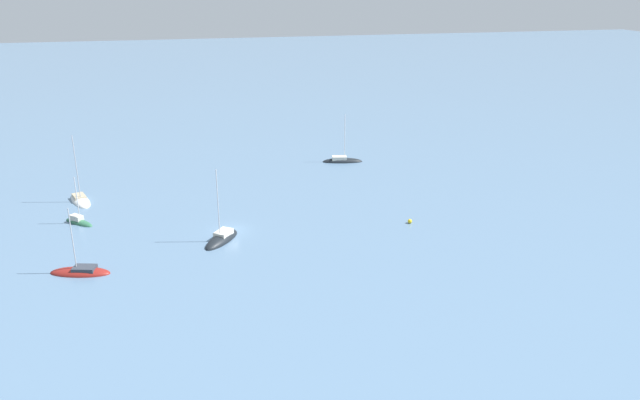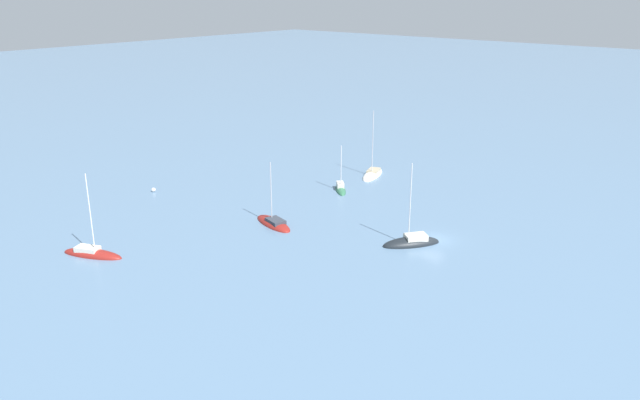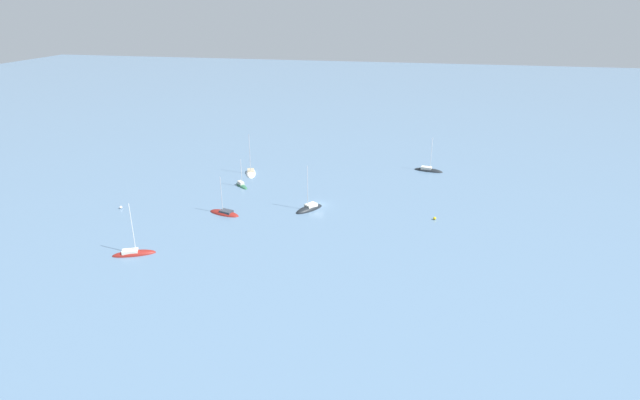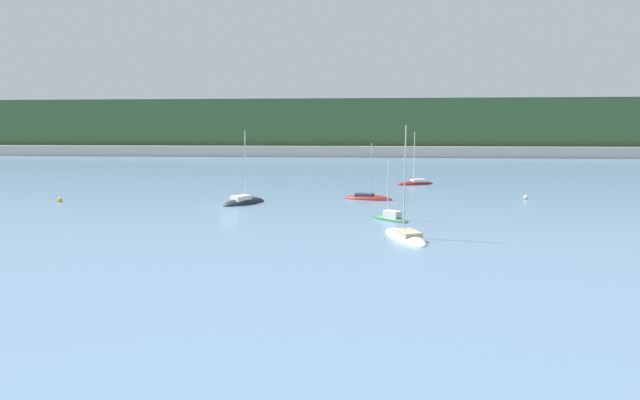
% 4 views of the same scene
% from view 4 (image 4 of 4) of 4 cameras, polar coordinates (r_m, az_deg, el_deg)
% --- Properties ---
extents(ground_plane, '(600.00, 600.00, 0.00)m').
position_cam_4_polar(ground_plane, '(73.76, -10.47, -0.81)').
color(ground_plane, slate).
extents(hillside_ridge, '(410.49, 86.07, 23.66)m').
position_cam_4_polar(hillside_ridge, '(250.15, 0.29, 8.25)').
color(hillside_ridge, '#385B33').
rests_on(hillside_ridge, ground_plane).
extents(shore_town_strip, '(348.91, 6.00, 4.37)m').
position_cam_4_polar(shore_town_strip, '(203.99, -0.72, 5.57)').
color(shore_town_strip, beige).
rests_on(shore_town_strip, ground_plane).
extents(sailboat_0, '(5.31, 5.31, 8.28)m').
position_cam_4_polar(sailboat_0, '(62.94, 7.97, -2.14)').
color(sailboat_0, '#2D6647').
rests_on(sailboat_0, ground_plane).
extents(sailboat_1, '(8.36, 4.62, 9.83)m').
position_cam_4_polar(sailboat_1, '(81.05, 5.51, 0.14)').
color(sailboat_1, maroon).
rests_on(sailboat_1, ground_plane).
extents(sailboat_2, '(5.33, 8.89, 12.45)m').
position_cam_4_polar(sailboat_2, '(52.75, 9.72, -4.25)').
color(sailboat_2, white).
rests_on(sailboat_2, ground_plane).
extents(sailboat_3, '(8.48, 5.41, 11.55)m').
position_cam_4_polar(sailboat_3, '(103.92, 10.85, 1.81)').
color(sailboat_3, maroon).
rests_on(sailboat_3, ground_plane).
extents(sailboat_4, '(6.72, 7.90, 12.04)m').
position_cam_4_polar(sailboat_4, '(76.64, -8.68, -0.35)').
color(sailboat_4, black).
rests_on(sailboat_4, ground_plane).
extents(mooring_buoy_0, '(0.69, 0.69, 0.69)m').
position_cam_4_polar(mooring_buoy_0, '(87.29, 22.46, 0.31)').
color(mooring_buoy_0, white).
rests_on(mooring_buoy_0, ground_plane).
extents(mooring_buoy_1, '(0.68, 0.68, 0.68)m').
position_cam_4_polar(mooring_buoy_1, '(88.07, -27.59, 0.06)').
color(mooring_buoy_1, yellow).
rests_on(mooring_buoy_1, ground_plane).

